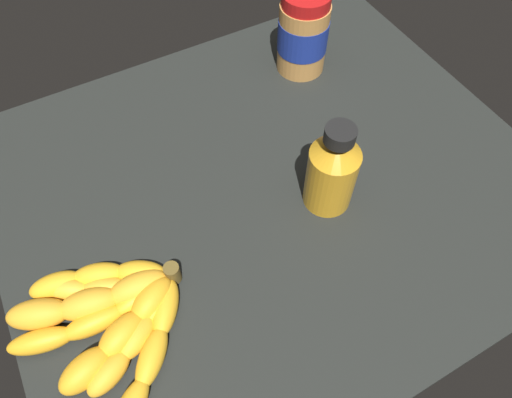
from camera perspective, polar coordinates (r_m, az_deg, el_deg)
name	(u,v)px	position (r cm, az deg, el deg)	size (l,w,h in cm)	color
ground_plane	(271,190)	(70.29, 1.90, 1.15)	(77.75, 66.96, 4.66)	black
banana_bunch	(111,315)	(59.56, -17.35, -13.40)	(21.79, 23.37, 3.70)	gold
peanut_butter_jar	(303,33)	(81.68, 5.79, 19.58)	(8.39, 8.39, 14.11)	#BF8442
honey_bottle	(332,170)	(62.05, 9.36, 3.55)	(6.79, 6.79, 14.43)	orange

